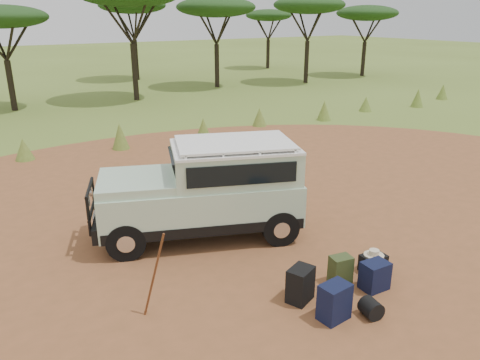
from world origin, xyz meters
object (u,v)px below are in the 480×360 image
duffel_navy (375,276)px  backpack_black (300,285)px  safari_vehicle (207,192)px  backpack_navy (334,302)px  backpack_olive (340,270)px  hard_case (373,263)px  walking_staff (154,275)px

duffel_navy → backpack_black: bearing=165.1°
safari_vehicle → backpack_navy: bearing=-65.3°
backpack_olive → hard_case: backpack_olive is taller
safari_vehicle → walking_staff: safari_vehicle is taller
backpack_navy → backpack_olive: backpack_navy is taller
safari_vehicle → backpack_black: 2.97m
hard_case → backpack_black: bearing=-176.7°
walking_staff → backpack_navy: bearing=-92.1°
backpack_black → duffel_navy: (1.27, -0.41, -0.04)m
backpack_black → hard_case: size_ratio=1.32×
backpack_black → hard_case: backpack_black is taller
backpack_navy → backpack_olive: size_ratio=1.19×
backpack_black → backpack_olive: (0.92, 0.04, -0.04)m
backpack_black → backpack_navy: bearing=-101.4°
duffel_navy → hard_case: bearing=47.1°
backpack_olive → duffel_navy: bearing=-42.1°
backpack_navy → hard_case: 1.72m
backpack_black → duffel_navy: size_ratio=1.18×
backpack_black → duffel_navy: bearing=-39.6°
backpack_navy → backpack_black: bearing=95.5°
walking_staff → backpack_black: (2.11, -0.89, -0.40)m
walking_staff → duffel_navy: bearing=-78.4°
safari_vehicle → backpack_black: (0.10, -2.89, -0.67)m
backpack_black → backpack_olive: 0.93m
walking_staff → backpack_navy: 2.74m
duffel_navy → backpack_olive: bearing=130.6°
backpack_navy → hard_case: (1.58, 0.67, -0.14)m
safari_vehicle → backpack_olive: bearing=-49.0°
safari_vehicle → backpack_navy: (0.22, -3.54, -0.67)m
backpack_olive → duffel_navy: 0.57m
backpack_navy → safari_vehicle: bearing=88.7°
backpack_olive → hard_case: bearing=8.1°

